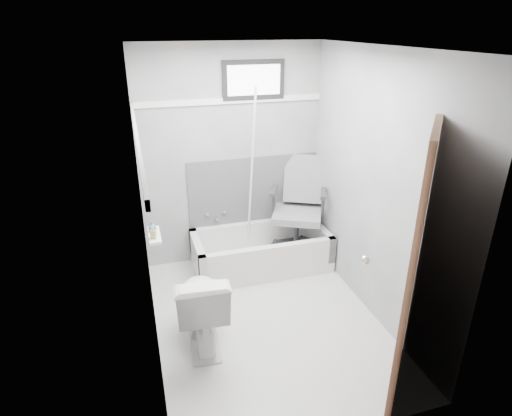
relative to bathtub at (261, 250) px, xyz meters
name	(u,v)px	position (x,y,z in m)	size (l,w,h in m)	color
floor	(267,320)	(-0.23, -0.93, -0.21)	(2.60, 2.60, 0.00)	silver
ceiling	(270,47)	(-0.23, -0.93, 2.19)	(2.60, 2.60, 0.00)	silver
wall_back	(231,158)	(-0.23, 0.37, 0.99)	(2.00, 0.02, 2.40)	slate
wall_front	(340,288)	(-0.23, -2.23, 0.99)	(2.00, 0.02, 2.40)	slate
wall_left	(144,216)	(-1.23, -0.93, 0.99)	(0.02, 2.60, 2.40)	slate
wall_right	(375,190)	(0.77, -0.93, 0.99)	(0.02, 2.60, 2.40)	slate
bathtub	(261,250)	(0.00, 0.00, 0.00)	(1.50, 0.70, 0.42)	silver
office_chair	(298,208)	(0.44, 0.04, 0.45)	(0.62, 0.62, 1.08)	slate
toilet	(201,305)	(-0.85, -1.04, 0.17)	(0.43, 0.77, 0.75)	white
door	(474,288)	(0.75, -2.21, 0.79)	(0.78, 0.78, 2.00)	#532F1F
window	(253,80)	(0.02, 0.36, 1.81)	(0.66, 0.04, 0.40)	black
backerboard	(254,190)	(0.02, 0.36, 0.59)	(1.50, 0.02, 0.78)	#4C4C4F
trim_back	(230,101)	(-0.23, 0.36, 1.61)	(2.00, 0.02, 0.06)	white
trim_left	(137,137)	(-1.22, -0.93, 1.61)	(0.02, 2.60, 0.06)	white
pole	(251,177)	(-0.07, 0.13, 0.84)	(0.02, 0.02, 1.95)	silver
shelf	(154,235)	(-1.16, -0.67, 0.69)	(0.10, 0.32, 0.03)	white
soap_bottle_a	(153,233)	(-1.17, -0.75, 0.76)	(0.04, 0.04, 0.10)	#A29151
soap_bottle_b	(152,226)	(-1.17, -0.61, 0.75)	(0.07, 0.07, 0.09)	#486B84
faucet	(216,215)	(-0.43, 0.34, 0.34)	(0.26, 0.10, 0.16)	silver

